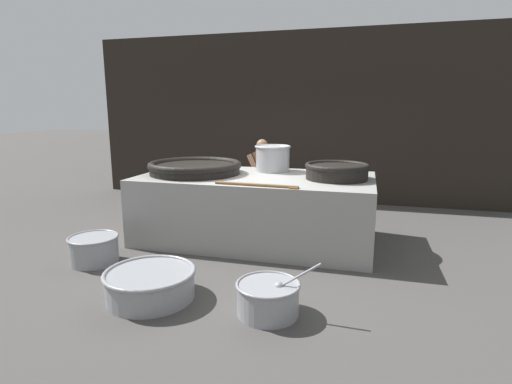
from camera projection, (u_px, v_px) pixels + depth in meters
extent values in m
plane|color=#474442|center=(256.00, 239.00, 6.38)|extent=(60.00, 60.00, 0.00)
cube|color=black|center=(293.00, 118.00, 8.95)|extent=(9.39, 0.24, 3.70)
cube|color=gray|center=(256.00, 208.00, 6.28)|extent=(3.57, 1.87, 1.03)
cylinder|color=black|center=(195.00, 169.00, 6.38)|extent=(1.43, 1.43, 0.14)
torus|color=black|center=(195.00, 165.00, 6.36)|extent=(1.49, 1.49, 0.11)
cylinder|color=black|center=(337.00, 172.00, 5.86)|extent=(0.90, 0.90, 0.20)
torus|color=black|center=(337.00, 166.00, 5.84)|extent=(0.94, 0.94, 0.07)
cylinder|color=#9E9EA3|center=(273.00, 159.00, 6.61)|extent=(0.56, 0.56, 0.41)
torus|color=#9E9EA3|center=(273.00, 147.00, 6.57)|extent=(0.59, 0.59, 0.04)
cylinder|color=brown|center=(256.00, 185.00, 5.33)|extent=(1.17, 0.10, 0.04)
cube|color=brown|center=(294.00, 188.00, 5.17)|extent=(0.12, 0.11, 0.02)
cylinder|color=brown|center=(261.00, 201.00, 7.42)|extent=(0.11, 0.11, 0.74)
cylinder|color=brown|center=(263.00, 199.00, 7.57)|extent=(0.11, 0.11, 0.74)
cube|color=#722D4C|center=(262.00, 192.00, 7.46)|extent=(0.19, 0.24, 0.48)
cube|color=brown|center=(262.00, 166.00, 7.37)|extent=(0.17, 0.46, 0.55)
cylinder|color=brown|center=(255.00, 168.00, 7.17)|extent=(0.30, 0.11, 0.50)
cylinder|color=brown|center=(260.00, 164.00, 7.60)|extent=(0.30, 0.11, 0.50)
sphere|color=brown|center=(262.00, 145.00, 7.29)|extent=(0.21, 0.21, 0.21)
cylinder|color=gray|center=(268.00, 299.00, 4.01)|extent=(0.62, 0.62, 0.32)
torus|color=gray|center=(268.00, 284.00, 3.97)|extent=(0.65, 0.65, 0.03)
cylinder|color=#6B9347|center=(268.00, 293.00, 3.99)|extent=(0.55, 0.55, 0.08)
sphere|color=gray|center=(279.00, 287.00, 3.95)|extent=(0.11, 0.11, 0.11)
cylinder|color=gray|center=(300.00, 276.00, 3.88)|extent=(0.42, 0.04, 0.31)
cylinder|color=gray|center=(150.00, 285.00, 4.35)|extent=(0.95, 0.95, 0.30)
torus|color=gray|center=(150.00, 272.00, 4.32)|extent=(1.00, 1.00, 0.05)
cylinder|color=tan|center=(150.00, 279.00, 4.34)|extent=(0.84, 0.84, 0.07)
cylinder|color=gray|center=(94.00, 250.00, 5.37)|extent=(0.63, 0.63, 0.35)
torus|color=gray|center=(93.00, 237.00, 5.33)|extent=(0.66, 0.66, 0.03)
cylinder|color=orange|center=(94.00, 244.00, 5.35)|extent=(0.55, 0.55, 0.09)
cylinder|color=orange|center=(93.00, 241.00, 5.30)|extent=(0.05, 0.05, 0.04)
cylinder|color=orange|center=(105.00, 239.00, 5.41)|extent=(0.04, 0.05, 0.03)
cylinder|color=orange|center=(100.00, 243.00, 5.22)|extent=(0.05, 0.04, 0.03)
cylinder|color=orange|center=(93.00, 240.00, 5.34)|extent=(0.06, 0.05, 0.04)
cylinder|color=orange|center=(102.00, 240.00, 5.33)|extent=(0.05, 0.05, 0.03)
cylinder|color=orange|center=(99.00, 239.00, 5.35)|extent=(0.05, 0.05, 0.04)
cylinder|color=orange|center=(95.00, 238.00, 5.41)|extent=(0.05, 0.03, 0.03)
cylinder|color=orange|center=(105.00, 239.00, 5.37)|extent=(0.05, 0.04, 0.04)
cylinder|color=orange|center=(101.00, 241.00, 5.32)|extent=(0.05, 0.05, 0.03)
cylinder|color=orange|center=(97.00, 236.00, 5.51)|extent=(0.05, 0.04, 0.03)
cylinder|color=orange|center=(83.00, 238.00, 5.41)|extent=(0.05, 0.05, 0.04)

